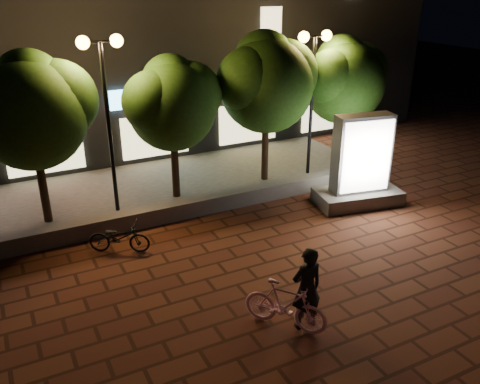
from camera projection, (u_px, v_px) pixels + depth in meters
ground at (237, 285)px, 11.83m from camera, size 80.00×80.00×0.00m
retaining_wall at (177, 210)px, 15.00m from camera, size 16.00×0.45×0.50m
sidewalk at (152, 188)px, 17.13m from camera, size 16.00×5.00×0.08m
building_block at (94, 21)px, 20.47m from camera, size 28.00×8.12×11.30m
tree_left at (32, 107)px, 13.50m from camera, size 3.60×3.00×4.89m
tree_mid at (172, 100)px, 15.25m from camera, size 3.24×2.70×4.50m
tree_right at (267, 79)px, 16.49m from camera, size 3.72×3.10×5.07m
tree_far_right at (345, 77)px, 17.90m from camera, size 3.48×2.90×4.76m
street_lamp_left at (104, 81)px, 13.86m from camera, size 1.26×0.36×5.18m
street_lamp_right at (314, 67)px, 16.83m from camera, size 1.26×0.36×4.98m
ad_kiosk at (360, 169)px, 15.62m from camera, size 2.87×1.80×2.90m
scooter_pink at (285, 305)px, 10.22m from camera, size 1.49×1.70×1.07m
rider at (307, 288)px, 10.09m from camera, size 0.69×0.47×1.84m
scooter_parked at (119, 237)px, 13.10m from camera, size 1.67×1.27×0.84m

